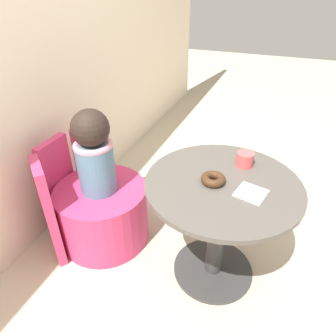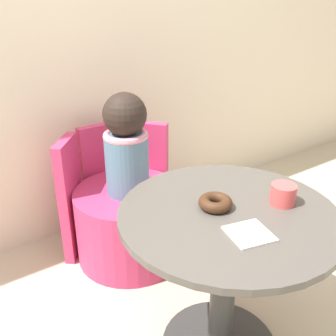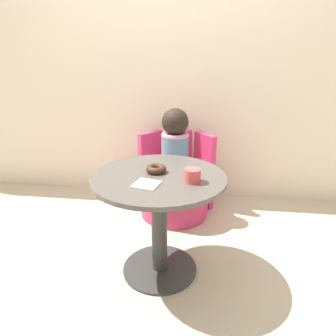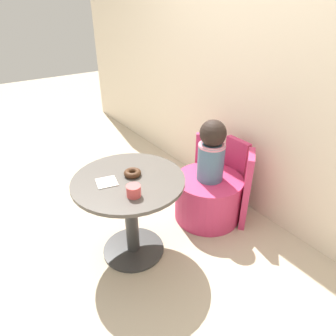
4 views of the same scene
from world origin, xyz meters
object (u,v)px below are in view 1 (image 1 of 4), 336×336
round_table (220,211)px  child_figure (94,152)px  tub_chair (103,213)px  cup (245,159)px  donut (214,179)px

round_table → child_figure: child_figure is taller
tub_chair → cup: cup is taller
tub_chair → donut: bearing=-92.8°
child_figure → cup: (0.18, -0.80, 0.03)m
round_table → child_figure: 0.75m
child_figure → cup: bearing=-77.3°
tub_chair → child_figure: child_figure is taller
round_table → cup: cup is taller
child_figure → cup: 0.82m
cup → donut: bearing=153.0°
round_table → cup: bearing=-18.9°
round_table → donut: 0.21m
tub_chair → cup: 0.95m
child_figure → cup: size_ratio=5.76×
round_table → cup: 0.30m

